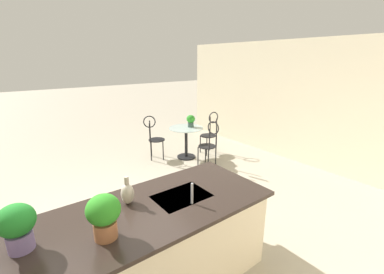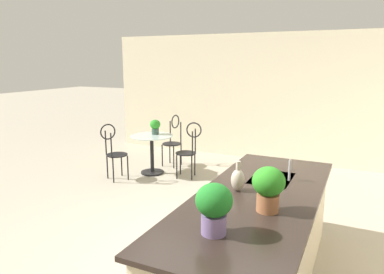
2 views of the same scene
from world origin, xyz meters
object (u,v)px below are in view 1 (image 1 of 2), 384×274
object	(u,v)px
bistro_table	(186,140)
potted_plant_counter_far	(17,225)
chair_near_window	(209,142)
chair_toward_desk	(210,131)
chair_by_island	(154,135)
potted_plant_counter_near	(104,214)
potted_plant_on_table	(191,120)
vase_on_counter	(127,193)

from	to	relation	value
bistro_table	potted_plant_counter_far	bearing A→B (deg)	37.75
potted_plant_counter_far	chair_near_window	bearing A→B (deg)	-151.40
bistro_table	chair_near_window	distance (m)	0.76
chair_toward_desk	bistro_table	bearing A→B (deg)	-8.25
chair_toward_desk	potted_plant_counter_far	bearing A→B (deg)	32.02
chair_by_island	potted_plant_counter_near	world-z (taller)	potted_plant_counter_near
bistro_table	potted_plant_counter_far	world-z (taller)	potted_plant_counter_far
potted_plant_on_table	vase_on_counter	bearing A→B (deg)	43.49
chair_toward_desk	potted_plant_counter_far	world-z (taller)	potted_plant_counter_far
chair_by_island	potted_plant_counter_near	bearing A→B (deg)	55.70
bistro_table	potted_plant_on_table	bearing A→B (deg)	-178.85
bistro_table	chair_near_window	bearing A→B (deg)	95.84
chair_by_island	potted_plant_counter_far	size ratio (longest dim) A/B	2.80
vase_on_counter	potted_plant_on_table	bearing A→B (deg)	-136.51
potted_plant_counter_near	vase_on_counter	xyz separation A→B (m)	(-0.35, -0.37, -0.10)
chair_toward_desk	vase_on_counter	size ratio (longest dim) A/B	3.62
potted_plant_on_table	potted_plant_counter_near	xyz separation A→B (m)	(3.04, 2.92, 0.23)
bistro_table	potted_plant_counter_near	xyz separation A→B (m)	(2.90, 2.92, 0.69)
bistro_table	chair_toward_desk	bearing A→B (deg)	171.75
bistro_table	potted_plant_counter_far	xyz separation A→B (m)	(3.45, 2.67, 0.69)
chair_by_island	potted_plant_on_table	world-z (taller)	chair_by_island
chair_by_island	vase_on_counter	size ratio (longest dim) A/B	3.62
chair_toward_desk	potted_plant_on_table	distance (m)	0.63
chair_toward_desk	vase_on_counter	world-z (taller)	vase_on_counter
potted_plant_counter_near	chair_near_window	bearing A→B (deg)	-143.89
chair_toward_desk	potted_plant_counter_near	world-z (taller)	potted_plant_counter_near
chair_near_window	vase_on_counter	xyz separation A→B (m)	(2.63, 1.80, 0.46)
bistro_table	potted_plant_counter_far	size ratio (longest dim) A/B	2.15
potted_plant_on_table	chair_by_island	bearing A→B (deg)	-27.83
chair_toward_desk	vase_on_counter	distance (m)	4.07
potted_plant_on_table	potted_plant_counter_far	bearing A→B (deg)	36.69
chair_by_island	bistro_table	bearing A→B (deg)	146.98
chair_toward_desk	chair_by_island	bearing A→B (deg)	-21.31
chair_by_island	potted_plant_on_table	size ratio (longest dim) A/B	3.68
chair_toward_desk	potted_plant_on_table	xyz separation A→B (m)	(0.53, -0.10, 0.33)
bistro_table	potted_plant_on_table	world-z (taller)	potted_plant_on_table
chair_near_window	potted_plant_on_table	size ratio (longest dim) A/B	3.68
potted_plant_counter_near	potted_plant_on_table	bearing A→B (deg)	-136.12
potted_plant_counter_near	potted_plant_counter_far	xyz separation A→B (m)	(0.55, -0.25, -0.00)
chair_by_island	potted_plant_on_table	bearing A→B (deg)	152.17
potted_plant_on_table	chair_toward_desk	bearing A→B (deg)	169.31
chair_by_island	chair_toward_desk	world-z (taller)	same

